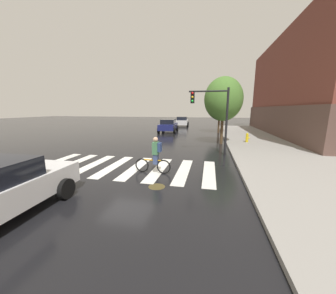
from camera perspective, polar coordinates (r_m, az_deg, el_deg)
name	(u,v)px	position (r m, az deg, el deg)	size (l,w,h in m)	color
ground_plane	(127,167)	(9.99, -12.33, -5.88)	(120.00, 120.00, 0.00)	black
sidewalk	(323,179)	(10.24, 39.26, -7.40)	(6.50, 50.00, 0.15)	gray
crosswalk_stripes	(125,167)	(10.03, -12.81, -5.81)	(9.02, 3.83, 0.01)	silver
manhole_cover	(157,187)	(7.42, -3.40, -11.78)	(0.64, 0.64, 0.01)	#473D1E
sedan_mid	(168,125)	(24.58, 0.09, 6.50)	(2.41, 4.80, 1.62)	navy
sedan_far	(182,121)	(33.08, 4.25, 7.71)	(2.48, 4.80, 1.61)	silver
cyclist	(155,155)	(8.66, -3.89, -2.51)	(1.71, 0.37, 1.69)	black
traffic_light_near	(213,110)	(12.46, 13.50, 10.80)	(2.47, 0.28, 4.20)	black
fire_hydrant	(247,138)	(17.44, 22.65, 2.62)	(0.33, 0.22, 0.78)	gold
street_tree_near	(223,99)	(16.53, 16.30, 13.60)	(3.08, 3.08, 5.47)	#4C3823
street_tree_mid	(220,101)	(24.32, 15.35, 13.23)	(3.23, 3.23, 5.74)	#4C3823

